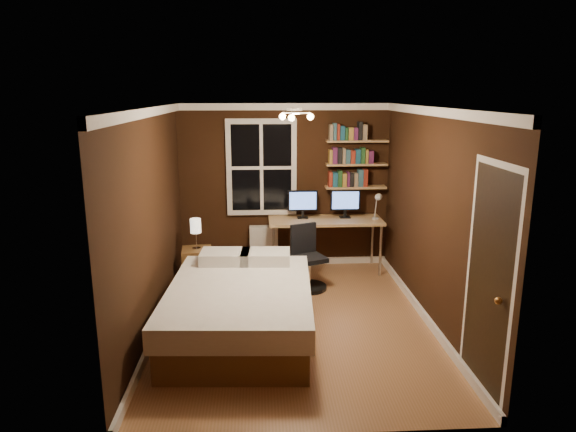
{
  "coord_description": "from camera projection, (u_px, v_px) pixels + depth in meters",
  "views": [
    {
      "loc": [
        -0.39,
        -5.65,
        2.66
      ],
      "look_at": [
        -0.04,
        0.45,
        1.18
      ],
      "focal_mm": 32.0,
      "sensor_mm": 36.0,
      "label": 1
    }
  ],
  "objects": [
    {
      "name": "books_row_middle",
      "position": [
        357.0,
        156.0,
        7.7
      ],
      "size": [
        0.6,
        0.16,
        0.23
      ],
      "primitive_type": null,
      "color": "navy",
      "rests_on": "bookshelf_middle"
    },
    {
      "name": "nightstand",
      "position": [
        197.0,
        266.0,
        7.29
      ],
      "size": [
        0.45,
        0.45,
        0.51
      ],
      "primitive_type": "cube",
      "rotation": [
        0.0,
        0.0,
        0.1
      ],
      "color": "brown",
      "rests_on": "ground"
    },
    {
      "name": "books_row_lower",
      "position": [
        356.0,
        179.0,
        7.79
      ],
      "size": [
        0.54,
        0.16,
        0.23
      ],
      "primitive_type": null,
      "color": "maroon",
      "rests_on": "bookshelf_lower"
    },
    {
      "name": "monitor_left",
      "position": [
        303.0,
        204.0,
        7.69
      ],
      "size": [
        0.45,
        0.12,
        0.43
      ],
      "primitive_type": null,
      "color": "black",
      "rests_on": "desk"
    },
    {
      "name": "ceiling_fixture",
      "position": [
        295.0,
        117.0,
        5.47
      ],
      "size": [
        0.44,
        0.44,
        0.18
      ],
      "primitive_type": null,
      "color": "beige",
      "rests_on": "ceiling"
    },
    {
      "name": "door_knob",
      "position": [
        499.0,
        301.0,
        4.18
      ],
      "size": [
        0.06,
        0.06,
        0.06
      ],
      "primitive_type": "sphere",
      "color": "#C48A44",
      "rests_on": "door"
    },
    {
      "name": "bookshelf_middle",
      "position": [
        356.0,
        164.0,
        7.73
      ],
      "size": [
        0.92,
        0.22,
        0.03
      ],
      "primitive_type": "cube",
      "color": "tan",
      "rests_on": "wall_back"
    },
    {
      "name": "window",
      "position": [
        261.0,
        168.0,
        7.75
      ],
      "size": [
        1.06,
        0.06,
        1.46
      ],
      "primitive_type": "cube",
      "color": "white",
      "rests_on": "wall_back"
    },
    {
      "name": "bedside_lamp",
      "position": [
        196.0,
        234.0,
        7.18
      ],
      "size": [
        0.15,
        0.15,
        0.44
      ],
      "primitive_type": null,
      "color": "silver",
      "rests_on": "nightstand"
    },
    {
      "name": "radiator",
      "position": [
        264.0,
        247.0,
        7.96
      ],
      "size": [
        0.43,
        0.15,
        0.65
      ],
      "primitive_type": "cube",
      "color": "silver",
      "rests_on": "ground"
    },
    {
      "name": "books_row_upper",
      "position": [
        357.0,
        132.0,
        7.62
      ],
      "size": [
        0.54,
        0.16,
        0.23
      ],
      "primitive_type": null,
      "color": "#214F23",
      "rests_on": "bookshelf_upper"
    },
    {
      "name": "desk",
      "position": [
        325.0,
        223.0,
        7.7
      ],
      "size": [
        1.7,
        0.64,
        0.81
      ],
      "color": "tan",
      "rests_on": "ground"
    },
    {
      "name": "bookshelf_upper",
      "position": [
        357.0,
        141.0,
        7.65
      ],
      "size": [
        0.92,
        0.22,
        0.03
      ],
      "primitive_type": "cube",
      "color": "tan",
      "rests_on": "wall_back"
    },
    {
      "name": "ceiling",
      "position": [
        294.0,
        107.0,
        5.54
      ],
      "size": [
        3.2,
        4.2,
        0.02
      ],
      "primitive_type": "cube",
      "color": "white",
      "rests_on": "wall_back"
    },
    {
      "name": "door",
      "position": [
        488.0,
        284.0,
        4.47
      ],
      "size": [
        0.03,
        0.82,
        2.05
      ],
      "primitive_type": null,
      "color": "black",
      "rests_on": "ground"
    },
    {
      "name": "desk_lamp",
      "position": [
        377.0,
        206.0,
        7.56
      ],
      "size": [
        0.14,
        0.32,
        0.44
      ],
      "primitive_type": null,
      "color": "silver",
      "rests_on": "desk"
    },
    {
      "name": "wall_back",
      "position": [
        285.0,
        186.0,
        7.87
      ],
      "size": [
        3.2,
        0.04,
        2.5
      ],
      "primitive_type": "cube",
      "color": "black",
      "rests_on": "ground"
    },
    {
      "name": "office_chair",
      "position": [
        308.0,
        265.0,
        7.08
      ],
      "size": [
        0.53,
        0.53,
        0.89
      ],
      "rotation": [
        0.0,
        0.0,
        0.4
      ],
      "color": "black",
      "rests_on": "ground"
    },
    {
      "name": "floor",
      "position": [
        294.0,
        321.0,
        6.13
      ],
      "size": [
        4.2,
        4.2,
        0.0
      ],
      "primitive_type": "plane",
      "color": "#93623B",
      "rests_on": "ground"
    },
    {
      "name": "wall_left",
      "position": [
        152.0,
        221.0,
        5.74
      ],
      "size": [
        0.04,
        4.2,
        2.5
      ],
      "primitive_type": "cube",
      "color": "black",
      "rests_on": "ground"
    },
    {
      "name": "monitor_right",
      "position": [
        345.0,
        204.0,
        7.73
      ],
      "size": [
        0.45,
        0.12,
        0.43
      ],
      "primitive_type": null,
      "color": "black",
      "rests_on": "desk"
    },
    {
      "name": "wall_right",
      "position": [
        432.0,
        217.0,
        5.92
      ],
      "size": [
        0.04,
        4.2,
        2.5
      ],
      "primitive_type": "cube",
      "color": "black",
      "rests_on": "ground"
    },
    {
      "name": "bookshelf_lower",
      "position": [
        356.0,
        187.0,
        7.82
      ],
      "size": [
        0.92,
        0.22,
        0.03
      ],
      "primitive_type": "cube",
      "color": "tan",
      "rests_on": "wall_back"
    },
    {
      "name": "bed",
      "position": [
        240.0,
        308.0,
        5.72
      ],
      "size": [
        1.67,
        2.24,
        0.73
      ],
      "rotation": [
        0.0,
        0.0,
        -0.06
      ],
      "color": "brown",
      "rests_on": "ground"
    }
  ]
}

